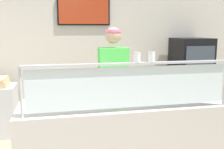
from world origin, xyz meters
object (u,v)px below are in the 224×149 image
(parmesan_shaker, at_px, (137,58))
(worker_figure, at_px, (114,85))
(pepper_flake_shaker, at_px, (152,58))
(drink_fridge, at_px, (190,79))
(pizza_server, at_px, (119,98))
(pizza_tray, at_px, (122,99))

(parmesan_shaker, xyz_separation_m, worker_figure, (-0.01, 0.96, -0.46))
(pepper_flake_shaker, distance_m, drink_fridge, 2.77)
(pizza_server, relative_size, drink_fridge, 0.18)
(pepper_flake_shaker, bearing_deg, drink_fridge, 53.31)
(worker_figure, relative_size, drink_fridge, 1.12)
(worker_figure, bearing_deg, pizza_tray, -93.06)
(pepper_flake_shaker, bearing_deg, worker_figure, 99.33)
(pizza_tray, distance_m, parmesan_shaker, 0.63)
(pizza_tray, xyz_separation_m, worker_figure, (0.03, 0.59, 0.04))
(parmesan_shaker, bearing_deg, pepper_flake_shaker, -0.00)
(pizza_server, relative_size, parmesan_shaker, 2.91)
(pizza_server, height_order, worker_figure, worker_figure)
(pizza_server, xyz_separation_m, drink_fridge, (1.83, 1.79, -0.20))
(pepper_flake_shaker, distance_m, worker_figure, 1.08)
(parmesan_shaker, height_order, drink_fridge, drink_fridge)
(worker_figure, bearing_deg, parmesan_shaker, -89.23)
(parmesan_shaker, bearing_deg, drink_fridge, 50.90)
(pizza_tray, height_order, pizza_server, pizza_server)
(worker_figure, xyz_separation_m, drink_fridge, (1.76, 1.19, -0.22))
(drink_fridge, bearing_deg, pepper_flake_shaker, -126.69)
(pizza_server, bearing_deg, worker_figure, 98.27)
(pizza_server, xyz_separation_m, pepper_flake_shaker, (0.23, -0.36, 0.48))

